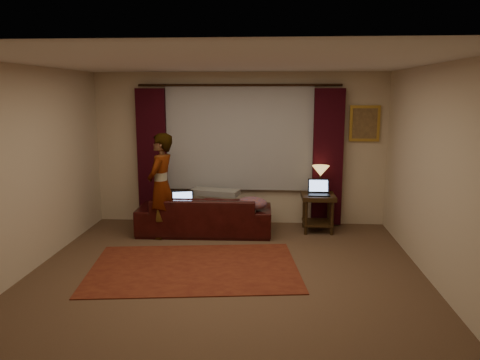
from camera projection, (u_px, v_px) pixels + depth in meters
The scene contains 20 objects.
floor at pixel (225, 276), 5.85m from camera, with size 5.00×5.00×0.01m, color brown.
ceiling at pixel (224, 62), 5.37m from camera, with size 5.00×5.00×0.02m, color silver.
wall_back at pixel (239, 149), 8.06m from camera, with size 5.00×0.02×2.60m, color beige.
wall_front at pixel (187, 237), 3.16m from camera, with size 5.00×0.02×2.60m, color beige.
wall_left at pixel (24, 171), 5.78m from camera, with size 0.02×5.00×2.60m, color beige.
wall_right at pixel (438, 176), 5.44m from camera, with size 0.02×5.00×2.60m, color beige.
sheer_curtain at pixel (239, 138), 7.96m from camera, with size 2.50×0.05×1.80m, color #A2A2A9.
drape_left at pixel (153, 156), 8.08m from camera, with size 0.50×0.14×2.30m, color black.
drape_right at pixel (328, 158), 7.87m from camera, with size 0.50×0.14×2.30m, color black.
curtain_rod at pixel (239, 85), 7.75m from camera, with size 0.04×0.04×3.40m, color black.
picture_frame at pixel (365, 123), 7.80m from camera, with size 0.50×0.04×0.60m, color #B48C35.
sofa at pixel (205, 207), 7.57m from camera, with size 2.14×0.93×0.86m, color black.
throw_blanket at pixel (215, 178), 7.71m from camera, with size 0.78×0.31×0.09m, color gray.
clothing_pile at pixel (252, 204), 7.34m from camera, with size 0.49×0.38×0.21m, color #704452.
laptop_sofa at pixel (183, 201), 7.47m from camera, with size 0.35×0.38×0.26m, color black, non-canonical shape.
area_rug at pixel (194, 268), 6.11m from camera, with size 2.68×1.79×0.01m, color maroon.
end_table at pixel (318, 213), 7.69m from camera, with size 0.54×0.54×0.62m, color black.
tiffany_lamp at pixel (320, 179), 7.71m from camera, with size 0.28×0.28×0.46m, color olive, non-canonical shape.
laptop_table at pixel (319, 188), 7.56m from camera, with size 0.34×0.37×0.25m, color black, non-canonical shape.
person at pixel (161, 186), 7.29m from camera, with size 0.48×0.48×1.65m, color gray.
Camera 1 is at (0.56, -5.50, 2.26)m, focal length 35.00 mm.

